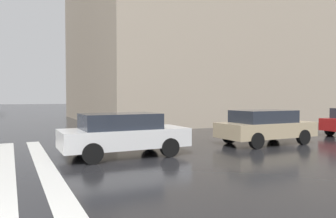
% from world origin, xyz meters
% --- Properties ---
extents(haussmann_block_corner, '(17.77, 25.72, 22.34)m').
position_xyz_m(haussmann_block_corner, '(21.38, -18.88, 10.94)').
color(haussmann_block_corner, tan).
rests_on(haussmann_block_corner, ground_plane).
extents(car_champagne, '(1.85, 4.10, 1.41)m').
position_xyz_m(car_champagne, '(5.50, -10.20, 0.76)').
color(car_champagne, tan).
rests_on(car_champagne, ground_plane).
extents(car_white, '(1.85, 4.10, 1.41)m').
position_xyz_m(car_white, '(5.50, -4.04, 0.76)').
color(car_white, silver).
rests_on(car_white, ground_plane).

